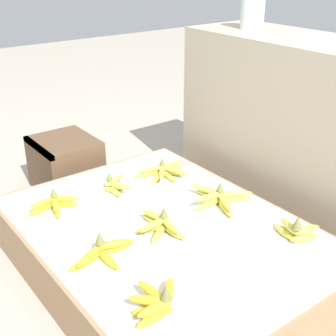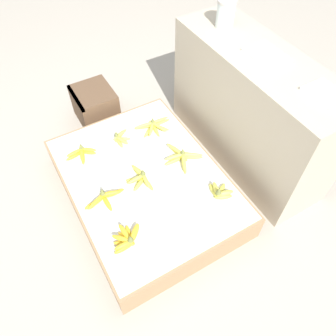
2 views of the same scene
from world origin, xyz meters
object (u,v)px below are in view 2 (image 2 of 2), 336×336
object	(u,v)px
banana_bunch_front_left	(82,153)
banana_bunch_front_midright	(127,238)
banana_bunch_middle_midleft	(141,178)
banana_bunch_middle_left	(120,138)
glass_jar	(226,13)
wooden_crate	(95,105)
banana_bunch_back_midright	(220,192)
foam_tray_white	(326,94)
banana_bunch_back_midleft	(182,157)
banana_bunch_back_left	(154,126)
banana_bunch_front_midleft	(104,198)

from	to	relation	value
banana_bunch_front_left	banana_bunch_front_midright	world-z (taller)	banana_bunch_front_midright
banana_bunch_front_midright	banana_bunch_middle_midleft	bearing A→B (deg)	142.92
banana_bunch_middle_left	glass_jar	distance (m)	1.05
wooden_crate	banana_bunch_back_midright	xyz separation A→B (m)	(1.24, 0.32, 0.10)
glass_jar	banana_bunch_front_midright	bearing A→B (deg)	-56.08
wooden_crate	foam_tray_white	distance (m)	1.71
banana_bunch_front_midright	banana_bunch_back_midleft	xyz separation A→B (m)	(-0.35, 0.57, -0.00)
foam_tray_white	banana_bunch_back_left	bearing A→B (deg)	-143.19
banana_bunch_front_midleft	banana_bunch_middle_midleft	distance (m)	0.26
banana_bunch_front_midleft	banana_bunch_front_midright	bearing A→B (deg)	1.17
banana_bunch_back_left	banana_bunch_front_midright	bearing A→B (deg)	-37.76
glass_jar	banana_bunch_back_midleft	bearing A→B (deg)	-53.86
banana_bunch_middle_left	banana_bunch_middle_midleft	bearing A→B (deg)	-5.36
wooden_crate	banana_bunch_front_midright	size ratio (longest dim) A/B	1.64
banana_bunch_front_left	banana_bunch_back_left	bearing A→B (deg)	89.10
banana_bunch_back_midright	banana_bunch_middle_left	bearing A→B (deg)	-155.35
banana_bunch_back_midleft	glass_jar	xyz separation A→B (m)	(-0.38, 0.53, 0.67)
banana_bunch_front_left	banana_bunch_middle_midleft	world-z (taller)	banana_bunch_middle_midleft
banana_bunch_front_left	banana_bunch_back_left	xyz separation A→B (m)	(0.01, 0.54, -0.00)
banana_bunch_front_left	banana_bunch_middle_midleft	xyz separation A→B (m)	(0.38, 0.25, 0.00)
banana_bunch_front_midleft	glass_jar	bearing A→B (deg)	111.27
banana_bunch_middle_left	banana_bunch_back_midright	world-z (taller)	banana_bunch_back_midright
banana_bunch_middle_midleft	banana_bunch_back_left	size ratio (longest dim) A/B	0.85
banana_bunch_middle_midleft	glass_jar	size ratio (longest dim) A/B	1.40
banana_bunch_back_midright	wooden_crate	bearing A→B (deg)	-165.33
banana_bunch_back_midleft	banana_bunch_front_left	bearing A→B (deg)	-122.66
banana_bunch_middle_left	banana_bunch_back_midleft	world-z (taller)	banana_bunch_back_midleft
banana_bunch_back_left	banana_bunch_back_midright	xyz separation A→B (m)	(0.71, 0.07, 0.01)
banana_bunch_front_midleft	banana_bunch_back_midright	world-z (taller)	banana_bunch_back_midright
banana_bunch_front_midright	foam_tray_white	bearing A→B (deg)	86.11
banana_bunch_front_midleft	foam_tray_white	bearing A→B (deg)	71.37
banana_bunch_front_midleft	foam_tray_white	size ratio (longest dim) A/B	1.30
banana_bunch_front_midright	banana_bunch_middle_left	xyz separation A→B (m)	(-0.72, 0.29, -0.00)
wooden_crate	banana_bunch_middle_midleft	xyz separation A→B (m)	(0.90, -0.04, 0.10)
banana_bunch_back_left	banana_bunch_front_left	bearing A→B (deg)	-90.90
banana_bunch_front_left	wooden_crate	bearing A→B (deg)	150.67
glass_jar	banana_bunch_front_midleft	bearing A→B (deg)	-68.73
banana_bunch_middle_midleft	banana_bunch_back_midright	xyz separation A→B (m)	(0.34, 0.37, 0.01)
banana_bunch_front_midleft	banana_bunch_front_midright	xyz separation A→B (m)	(0.31, 0.01, 0.00)
banana_bunch_middle_midleft	foam_tray_white	distance (m)	1.14
banana_bunch_front_midleft	glass_jar	xyz separation A→B (m)	(-0.43, 1.10, 0.67)
banana_bunch_front_midleft	banana_bunch_middle_left	distance (m)	0.51
banana_bunch_back_midleft	foam_tray_white	world-z (taller)	foam_tray_white
wooden_crate	glass_jar	xyz separation A→B (m)	(0.50, 0.80, 0.76)
banana_bunch_front_midright	banana_bunch_front_left	bearing A→B (deg)	179.63
banana_bunch_middle_left	foam_tray_white	distance (m)	1.31
wooden_crate	glass_jar	world-z (taller)	glass_jar
banana_bunch_back_midright	glass_jar	xyz separation A→B (m)	(-0.74, 0.48, 0.66)
banana_bunch_front_midright	glass_jar	distance (m)	1.48
banana_bunch_front_left	glass_jar	size ratio (longest dim) A/B	1.28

